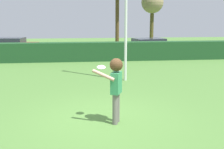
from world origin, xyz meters
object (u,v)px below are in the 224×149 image
Objects in this scene: parked_car_silver at (149,46)px; parked_car_red at (9,45)px; frisbee at (101,67)px; bare_elm_tree at (152,3)px; person at (116,82)px.

parked_car_red is at bearing 170.04° from parked_car_silver.
frisbee is 15.99m from parked_car_red.
parked_car_red and parked_car_silver have the same top height.
parked_car_red is at bearing -163.98° from bare_elm_tree.
person is 0.41× the size of parked_car_red.
person reaches higher than parked_car_silver.
person reaches higher than parked_car_red.
frisbee is 0.05× the size of bare_elm_tree.
person is 16.44m from parked_car_red.
frisbee reaches higher than parked_car_silver.
frisbee is at bearing -108.50° from bare_elm_tree.
person is at bearing -107.16° from bare_elm_tree.
parked_car_silver is (10.58, -1.86, 0.00)m from parked_car_red.
parked_car_red is (-6.05, 14.78, -0.81)m from frisbee.
parked_car_red is (-6.41, 15.13, -0.47)m from person.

